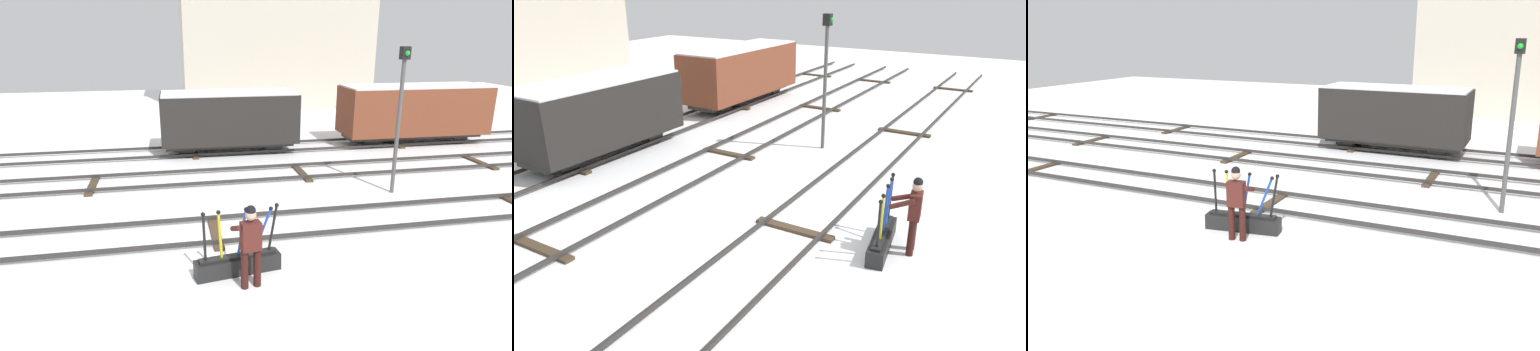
# 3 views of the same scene
# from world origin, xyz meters

# --- Properties ---
(ground_plane) EXTENTS (60.00, 60.00, 0.00)m
(ground_plane) POSITION_xyz_m (0.00, 0.00, 0.00)
(ground_plane) COLOR white
(track_main_line) EXTENTS (44.00, 1.94, 0.18)m
(track_main_line) POSITION_xyz_m (0.00, 0.00, 0.11)
(track_main_line) COLOR #2D2B28
(track_main_line) RESTS_ON ground_plane
(track_siding_near) EXTENTS (44.00, 1.94, 0.18)m
(track_siding_near) POSITION_xyz_m (0.00, 4.31, 0.11)
(track_siding_near) COLOR #2D2B28
(track_siding_near) RESTS_ON ground_plane
(track_siding_far) EXTENTS (44.00, 1.94, 0.18)m
(track_siding_far) POSITION_xyz_m (0.00, 7.86, 0.11)
(track_siding_far) COLOR #2D2B28
(track_siding_far) RESTS_ON ground_plane
(switch_lever_frame) EXTENTS (1.83, 0.63, 1.45)m
(switch_lever_frame) POSITION_xyz_m (0.26, -1.98, 0.25)
(switch_lever_frame) COLOR black
(switch_lever_frame) RESTS_ON ground_plane
(rail_worker) EXTENTS (0.60, 0.71, 1.71)m
(rail_worker) POSITION_xyz_m (0.42, -2.53, 0.96)
(rail_worker) COLOR #351511
(rail_worker) RESTS_ON ground_plane
(signal_post) EXTENTS (0.24, 0.32, 4.39)m
(signal_post) POSITION_xyz_m (5.73, 1.93, 2.65)
(signal_post) COLOR #4C4C4C
(signal_post) RESTS_ON ground_plane
(freight_car_mid_siding) EXTENTS (5.48, 2.36, 2.48)m
(freight_car_mid_siding) POSITION_xyz_m (1.45, 7.86, 1.42)
(freight_car_mid_siding) COLOR #2D2B28
(freight_car_mid_siding) RESTS_ON ground_plane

